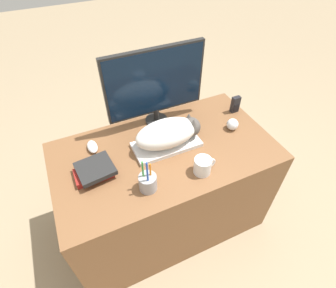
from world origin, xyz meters
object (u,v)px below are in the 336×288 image
Objects in this scene: monitor at (155,84)px; book_stack at (94,171)px; keyboard at (167,144)px; cat at (170,132)px; computer_mouse at (92,147)px; phone at (235,105)px; coffee_mug at (203,166)px; pen_cup at (148,182)px; baseball at (232,124)px.

monitor is 2.86× the size of book_stack.
keyboard is 0.35m from monitor.
cat is 0.45m from computer_mouse.
cat is 0.29m from monitor.
computer_mouse is 0.95m from phone.
computer_mouse is at bearing 159.74° from cat.
cat is (0.02, -0.00, 0.09)m from keyboard.
coffee_mug is at bearing -83.44° from monitor.
coffee_mug is 0.30m from pen_cup.
cat is 3.45× the size of phone.
monitor is 0.59m from book_stack.
pen_cup is at bearing -131.40° from keyboard.
computer_mouse reaches higher than keyboard.
coffee_mug reaches higher than book_stack.
coffee_mug is at bearing -146.73° from baseball.
monitor reaches higher than pen_cup.
phone is (0.95, -0.04, 0.04)m from computer_mouse.
baseball is at bearing -129.29° from phone.
pen_cup reaches higher than keyboard.
keyboard is 0.43m from book_stack.
coffee_mug is (0.09, -0.26, 0.03)m from keyboard.
pen_cup is 0.67m from baseball.
pen_cup reaches higher than phone.
cat is 0.27m from coffee_mug.
computer_mouse is at bearing 177.37° from phone.
phone reaches higher than baseball.
cat is at bearing -168.13° from phone.
cat is 0.54m from phone.
phone is (0.76, 0.35, 0.01)m from pen_cup.
computer_mouse is 0.49× the size of pen_cup.
cat reaches higher than keyboard.
keyboard is at bearing -21.26° from computer_mouse.
computer_mouse is at bearing 115.84° from pen_cup.
computer_mouse is 0.20m from book_stack.
monitor is 0.51m from computer_mouse.
baseball is (0.64, 0.20, -0.01)m from pen_cup.
book_stack is at bearing -99.13° from computer_mouse.
baseball reaches higher than computer_mouse.
baseball is 0.19m from phone.
monitor is at bearing 96.56° from coffee_mug.
pen_cup is at bearing -64.16° from computer_mouse.
keyboard is 0.27m from coffee_mug.
monitor is (0.01, 0.23, 0.18)m from cat.
cat is 1.84× the size of pen_cup.
monitor is at bearing 81.16° from keyboard.
computer_mouse is at bearing -169.78° from monitor.
cat is 0.46m from book_stack.
pen_cup reaches higher than book_stack.
computer_mouse is at bearing 80.87° from book_stack.
book_stack is (-0.52, 0.21, -0.01)m from coffee_mug.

